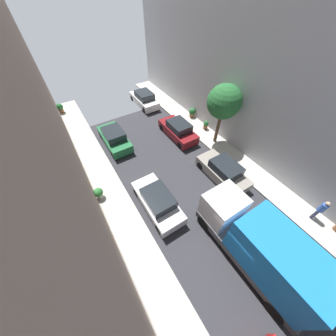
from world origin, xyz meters
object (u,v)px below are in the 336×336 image
object	(u,v)px
parked_car_right_1	(223,171)
pedestrian	(321,210)
parked_car_right_3	(144,99)
potted_plant_5	(192,112)
delivery_truck	(261,246)
parked_car_right_2	(178,130)
potted_plant_4	(206,125)
street_tree_1	(224,102)
potted_plant_0	(60,108)
parked_car_left_2	(158,201)
potted_plant_1	(99,193)
parked_car_left_3	(114,138)

from	to	relation	value
parked_car_right_1	pedestrian	xyz separation A→B (m)	(2.56, -5.56, 0.35)
parked_car_right_3	potted_plant_5	world-z (taller)	parked_car_right_3
potted_plant_5	delivery_truck	bearing A→B (deg)	-113.89
parked_car_right_2	potted_plant_4	xyz separation A→B (m)	(2.83, -0.59, -0.13)
delivery_truck	street_tree_1	xyz separation A→B (m)	(5.07, 8.53, 2.15)
parked_car_right_3	street_tree_1	xyz separation A→B (m)	(2.37, -9.28, 3.21)
potted_plant_0	potted_plant_5	world-z (taller)	potted_plant_0
parked_car_left_2	delivery_truck	bearing A→B (deg)	-63.67
potted_plant_5	parked_car_right_2	bearing A→B (deg)	-148.78
delivery_truck	potted_plant_5	size ratio (longest dim) A/B	7.01
potted_plant_4	street_tree_1	bearing A→B (deg)	-103.70
parked_car_left_2	parked_car_right_2	distance (m)	7.75
pedestrian	potted_plant_1	world-z (taller)	pedestrian
delivery_truck	parked_car_right_2	bearing A→B (deg)	76.24
parked_car_left_3	potted_plant_4	size ratio (longest dim) A/B	5.02
parked_car_right_1	pedestrian	size ratio (longest dim) A/B	2.44
parked_car_right_2	potted_plant_5	xyz separation A→B (m)	(2.98, 1.81, -0.05)
potted_plant_1	potted_plant_5	size ratio (longest dim) A/B	0.92
parked_car_left_2	street_tree_1	xyz separation A→B (m)	(7.77, 3.08, 3.21)
parked_car_right_1	pedestrian	world-z (taller)	pedestrian
parked_car_right_3	potted_plant_4	bearing A→B (deg)	-69.00
potted_plant_0	potted_plant_4	size ratio (longest dim) A/B	1.21
parked_car_right_1	potted_plant_1	distance (m)	8.99
parked_car_left_2	parked_car_right_3	distance (m)	13.48
parked_car_left_2	parked_car_left_3	world-z (taller)	same
parked_car_left_3	delivery_truck	xyz separation A→B (m)	(2.70, -13.07, 1.07)
potted_plant_5	pedestrian	bearing A→B (deg)	-91.81
parked_car_left_3	street_tree_1	size ratio (longest dim) A/B	0.82
parked_car_right_2	potted_plant_4	distance (m)	2.90
pedestrian	potted_plant_1	xyz separation A→B (m)	(-11.00, 8.68, -0.44)
parked_car_left_2	potted_plant_1	distance (m)	4.10
parked_car_left_3	parked_car_right_3	bearing A→B (deg)	41.25
pedestrian	potted_plant_1	distance (m)	14.02
parked_car_right_2	street_tree_1	bearing A→B (deg)	-46.38
parked_car_left_3	parked_car_right_2	xyz separation A→B (m)	(5.40, -2.05, 0.00)
potted_plant_1	parked_car_left_2	bearing A→B (deg)	-42.19
parked_car_left_3	parked_car_right_1	distance (m)	9.64
parked_car_right_3	potted_plant_1	size ratio (longest dim) A/B	4.86
parked_car_left_3	potted_plant_5	distance (m)	8.39
parked_car_right_3	delivery_truck	xyz separation A→B (m)	(-2.70, -17.81, 1.07)
street_tree_1	parked_car_right_3	bearing A→B (deg)	104.34
parked_car_right_2	parked_car_right_3	size ratio (longest dim) A/B	1.00
potted_plant_5	potted_plant_4	bearing A→B (deg)	-93.59
pedestrian	street_tree_1	distance (m)	9.45
parked_car_left_3	parked_car_right_1	bearing A→B (deg)	-55.93
parked_car_left_3	potted_plant_5	size ratio (longest dim) A/B	4.46
parked_car_left_2	parked_car_right_2	xyz separation A→B (m)	(5.40, 5.57, 0.00)
potted_plant_0	potted_plant_5	distance (m)	14.03
parked_car_right_1	parked_car_right_3	distance (m)	12.72
parked_car_right_3	potted_plant_1	world-z (taller)	parked_car_right_3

